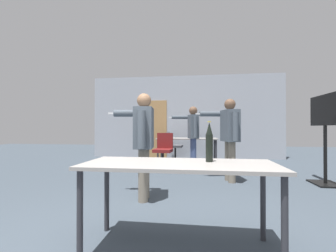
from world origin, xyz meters
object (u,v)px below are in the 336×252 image
object	(u,v)px
tv_screen	(325,129)
person_left_plaid	(229,132)
person_far_watching	(193,131)
drink_cup	(171,136)
beer_bottle	(209,143)
office_chair_mid_tucked	(164,152)
person_right_polo	(143,136)
office_chair_far_right	(173,147)

from	to	relation	value
tv_screen	person_left_plaid	xyz separation A→B (m)	(-1.76, 0.01, -0.06)
tv_screen	person_far_watching	xyz separation A→B (m)	(-2.51, 1.34, -0.06)
person_left_plaid	drink_cup	bearing A→B (deg)	19.01
person_left_plaid	tv_screen	bearing A→B (deg)	-103.27
person_left_plaid	beer_bottle	size ratio (longest dim) A/B	4.50
person_left_plaid	person_far_watching	size ratio (longest dim) A/B	1.01
person_far_watching	beer_bottle	bearing A→B (deg)	169.51
person_far_watching	drink_cup	xyz separation A→B (m)	(-0.67, 0.95, -0.19)
drink_cup	office_chair_mid_tucked	bearing A→B (deg)	-96.07
person_left_plaid	office_chair_mid_tucked	size ratio (longest dim) A/B	1.77
person_right_polo	drink_cup	distance (m)	3.61
person_far_watching	person_right_polo	xyz separation A→B (m)	(-0.67, -2.65, -0.05)
person_right_polo	beer_bottle	world-z (taller)	person_right_polo
person_right_polo	drink_cup	world-z (taller)	person_right_polo
beer_bottle	office_chair_far_right	bearing A→B (deg)	99.72
person_left_plaid	office_chair_far_right	xyz separation A→B (m)	(-1.45, 2.94, -0.56)
office_chair_mid_tucked	beer_bottle	world-z (taller)	beer_bottle
person_far_watching	beer_bottle	distance (m)	3.85
person_far_watching	beer_bottle	xyz separation A→B (m)	(0.24, -3.85, -0.06)
tv_screen	office_chair_far_right	bearing A→B (deg)	-132.61
person_left_plaid	office_chair_mid_tucked	bearing A→B (deg)	35.91
person_left_plaid	person_right_polo	distance (m)	1.95
tv_screen	beer_bottle	world-z (taller)	tv_screen
person_right_polo	office_chair_mid_tucked	size ratio (longest dim) A/B	1.70
tv_screen	office_chair_mid_tucked	size ratio (longest dim) A/B	1.83
office_chair_far_right	beer_bottle	distance (m)	5.56
office_chair_mid_tucked	person_right_polo	bearing A→B (deg)	96.44
beer_bottle	drink_cup	world-z (taller)	beer_bottle
office_chair_far_right	person_far_watching	bearing A→B (deg)	27.85
person_far_watching	person_right_polo	size ratio (longest dim) A/B	1.03
tv_screen	beer_bottle	xyz separation A→B (m)	(-2.27, -2.51, -0.12)
person_right_polo	office_chair_mid_tucked	xyz separation A→B (m)	(-0.10, 2.66, -0.50)
person_left_plaid	drink_cup	size ratio (longest dim) A/B	19.13
office_chair_mid_tucked	person_left_plaid	bearing A→B (deg)	143.14
person_far_watching	office_chair_mid_tucked	world-z (taller)	person_far_watching
tv_screen	person_right_polo	xyz separation A→B (m)	(-3.18, -1.31, -0.11)
person_left_plaid	drink_cup	xyz separation A→B (m)	(-1.43, 2.28, -0.18)
tv_screen	office_chair_far_right	xyz separation A→B (m)	(-3.21, 2.95, -0.63)
person_far_watching	office_chair_far_right	size ratio (longest dim) A/B	1.79
person_left_plaid	office_chair_mid_tucked	world-z (taller)	person_left_plaid
tv_screen	person_right_polo	bearing A→B (deg)	-67.55
person_left_plaid	beer_bottle	distance (m)	2.57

